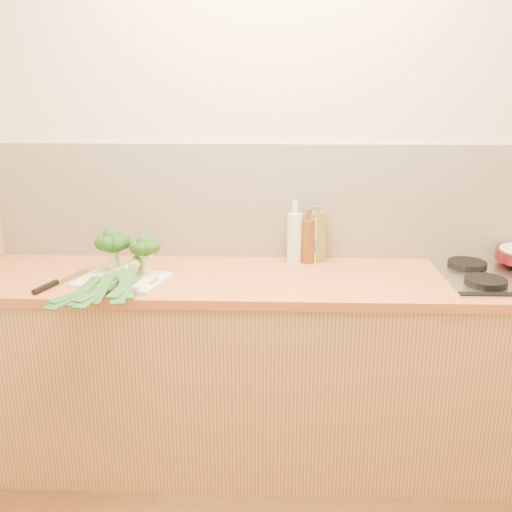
{
  "coord_description": "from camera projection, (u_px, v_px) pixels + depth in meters",
  "views": [
    {
      "loc": [
        0.0,
        -1.15,
        1.7
      ],
      "look_at": [
        -0.07,
        1.1,
        1.02
      ],
      "focal_mm": 40.0,
      "sensor_mm": 36.0,
      "label": 1
    }
  ],
  "objects": [
    {
      "name": "room_shell",
      "position": [
        274.0,
        202.0,
        2.68
      ],
      "size": [
        3.5,
        3.5,
        3.5
      ],
      "color": "beige",
      "rests_on": "ground"
    },
    {
      "name": "counter",
      "position": [
        273.0,
        369.0,
        2.61
      ],
      "size": [
        3.2,
        0.62,
        0.9
      ],
      "color": "tan",
      "rests_on": "ground"
    },
    {
      "name": "gas_hob",
      "position": [
        511.0,
        276.0,
        2.44
      ],
      "size": [
        0.58,
        0.5,
        0.04
      ],
      "color": "silver",
      "rests_on": "counter"
    },
    {
      "name": "chopping_board",
      "position": [
        122.0,
        279.0,
        2.42
      ],
      "size": [
        0.41,
        0.34,
        0.01
      ],
      "primitive_type": "cube",
      "rotation": [
        0.0,
        0.0,
        -0.24
      ],
      "color": "silver",
      "rests_on": "counter"
    },
    {
      "name": "broccoli_left",
      "position": [
        113.0,
        242.0,
        2.47
      ],
      "size": [
        0.15,
        0.15,
        0.2
      ],
      "color": "#BACD77",
      "rests_on": "chopping_board"
    },
    {
      "name": "broccoli_right",
      "position": [
        145.0,
        247.0,
        2.44
      ],
      "size": [
        0.13,
        0.13,
        0.18
      ],
      "color": "#BACD77",
      "rests_on": "chopping_board"
    },
    {
      "name": "leek_front",
      "position": [
        116.0,
        274.0,
        2.4
      ],
      "size": [
        0.26,
        0.68,
        0.04
      ],
      "rotation": [
        0.0,
        0.0,
        -0.31
      ],
      "color": "white",
      "rests_on": "chopping_board"
    },
    {
      "name": "leek_mid",
      "position": [
        122.0,
        274.0,
        2.35
      ],
      "size": [
        0.15,
        0.64,
        0.04
      ],
      "rotation": [
        0.0,
        0.0,
        -0.14
      ],
      "color": "white",
      "rests_on": "chopping_board"
    },
    {
      "name": "leek_back",
      "position": [
        132.0,
        270.0,
        2.34
      ],
      "size": [
        0.13,
        0.64,
        0.04
      ],
      "rotation": [
        0.0,
        0.0,
        0.1
      ],
      "color": "white",
      "rests_on": "chopping_board"
    },
    {
      "name": "chefs_knife",
      "position": [
        52.0,
        284.0,
        2.35
      ],
      "size": [
        0.14,
        0.33,
        0.02
      ],
      "rotation": [
        0.0,
        0.0,
        -0.33
      ],
      "color": "silver",
      "rests_on": "counter"
    },
    {
      "name": "oil_tin",
      "position": [
        316.0,
        236.0,
        2.66
      ],
      "size": [
        0.08,
        0.05,
        0.27
      ],
      "color": "olive",
      "rests_on": "counter"
    },
    {
      "name": "glass_bottle",
      "position": [
        295.0,
        237.0,
        2.65
      ],
      "size": [
        0.07,
        0.07,
        0.29
      ],
      "color": "silver",
      "rests_on": "counter"
    },
    {
      "name": "amber_bottle",
      "position": [
        308.0,
        240.0,
        2.65
      ],
      "size": [
        0.06,
        0.06,
        0.26
      ],
      "color": "brown",
      "rests_on": "counter"
    },
    {
      "name": "water_bottle",
      "position": [
        314.0,
        240.0,
        2.67
      ],
      "size": [
        0.08,
        0.08,
        0.24
      ],
      "color": "silver",
      "rests_on": "counter"
    }
  ]
}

